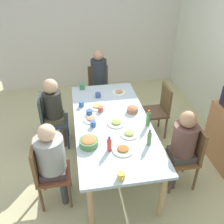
% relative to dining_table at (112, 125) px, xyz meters
% --- Properties ---
extents(ground_plane, '(6.38, 6.38, 0.00)m').
position_rel_dining_table_xyz_m(ground_plane, '(0.00, 0.00, -0.67)').
color(ground_plane, '#BDB988').
extents(wall_left, '(0.12, 4.13, 2.60)m').
position_rel_dining_table_xyz_m(wall_left, '(-2.72, 0.00, 0.63)').
color(wall_left, silver).
rests_on(wall_left, ground_plane).
extents(dining_table, '(2.25, 1.03, 0.74)m').
position_rel_dining_table_xyz_m(dining_table, '(0.00, 0.00, 0.00)').
color(dining_table, '#AFC5CF').
rests_on(dining_table, ground_plane).
extents(chair_0, '(0.40, 0.40, 0.90)m').
position_rel_dining_table_xyz_m(chair_0, '(0.56, 0.89, -0.16)').
color(chair_0, brown).
rests_on(chair_0, ground_plane).
extents(person_0, '(0.30, 0.30, 1.15)m').
position_rel_dining_table_xyz_m(person_0, '(0.56, 0.80, 0.03)').
color(person_0, '#493D43').
rests_on(person_0, ground_plane).
extents(chair_1, '(0.40, 0.40, 0.90)m').
position_rel_dining_table_xyz_m(chair_1, '(0.56, -0.89, -0.16)').
color(chair_1, brown).
rests_on(chair_1, ground_plane).
extents(person_1, '(0.34, 0.34, 1.17)m').
position_rel_dining_table_xyz_m(person_1, '(0.56, -0.81, 0.04)').
color(person_1, '#3B4238').
rests_on(person_1, ground_plane).
extents(chair_2, '(0.40, 0.40, 0.90)m').
position_rel_dining_table_xyz_m(chair_2, '(-0.56, 0.89, -0.16)').
color(chair_2, brown).
rests_on(chair_2, ground_plane).
extents(chair_3, '(0.40, 0.40, 0.90)m').
position_rel_dining_table_xyz_m(chair_3, '(-1.50, 0.00, -0.16)').
color(chair_3, brown).
rests_on(chair_3, ground_plane).
extents(person_3, '(0.30, 0.30, 1.26)m').
position_rel_dining_table_xyz_m(person_3, '(-1.41, 0.00, 0.07)').
color(person_3, '#363250').
rests_on(person_3, ground_plane).
extents(chair_4, '(0.40, 0.40, 0.90)m').
position_rel_dining_table_xyz_m(chair_4, '(-0.56, -0.89, -0.16)').
color(chair_4, '#2D3E4F').
rests_on(chair_4, ground_plane).
extents(person_4, '(0.30, 0.30, 1.17)m').
position_rel_dining_table_xyz_m(person_4, '(-0.56, -0.80, 0.04)').
color(person_4, brown).
rests_on(person_4, ground_plane).
extents(plate_0, '(0.26, 0.26, 0.04)m').
position_rel_dining_table_xyz_m(plate_0, '(0.61, 0.03, 0.08)').
color(plate_0, silver).
rests_on(plate_0, dining_table).
extents(plate_1, '(0.23, 0.23, 0.04)m').
position_rel_dining_table_xyz_m(plate_1, '(-0.08, -0.28, 0.08)').
color(plate_1, white).
rests_on(plate_1, dining_table).
extents(plate_2, '(0.22, 0.22, 0.04)m').
position_rel_dining_table_xyz_m(plate_2, '(-0.79, 0.25, 0.08)').
color(plate_2, white).
rests_on(plate_2, dining_table).
extents(plate_3, '(0.25, 0.25, 0.04)m').
position_rel_dining_table_xyz_m(plate_3, '(0.07, 0.05, 0.08)').
color(plate_3, silver).
rests_on(plate_3, dining_table).
extents(plate_4, '(0.25, 0.25, 0.04)m').
position_rel_dining_table_xyz_m(plate_4, '(-0.40, -0.15, 0.08)').
color(plate_4, white).
rests_on(plate_4, dining_table).
extents(plate_5, '(0.23, 0.23, 0.04)m').
position_rel_dining_table_xyz_m(plate_5, '(0.34, 0.17, 0.08)').
color(plate_5, silver).
rests_on(plate_5, dining_table).
extents(bowl_0, '(0.23, 0.23, 0.10)m').
position_rel_dining_table_xyz_m(bowl_0, '(0.46, -0.36, 0.12)').
color(bowl_0, '#4E8249').
rests_on(bowl_0, dining_table).
extents(bowl_1, '(0.16, 0.16, 0.09)m').
position_rel_dining_table_xyz_m(bowl_1, '(-0.19, 0.33, 0.11)').
color(bowl_1, '#9A6346').
rests_on(bowl_1, dining_table).
extents(cup_0, '(0.11, 0.08, 0.08)m').
position_rel_dining_table_xyz_m(cup_0, '(-0.27, -0.12, 0.11)').
color(cup_0, '#C25543').
rests_on(cup_0, dining_table).
extents(cup_1, '(0.12, 0.09, 0.10)m').
position_rel_dining_table_xyz_m(cup_1, '(-1.03, -0.34, 0.12)').
color(cup_1, '#43835A').
rests_on(cup_1, dining_table).
extents(cup_2, '(0.12, 0.09, 0.07)m').
position_rel_dining_table_xyz_m(cup_2, '(-0.70, -0.11, 0.10)').
color(cup_2, '#3A5297').
rests_on(cup_2, dining_table).
extents(cup_3, '(0.11, 0.07, 0.08)m').
position_rel_dining_table_xyz_m(cup_3, '(-0.46, -0.39, 0.11)').
color(cup_3, '#3363A6').
rests_on(cup_3, dining_table).
extents(cup_4, '(0.12, 0.09, 0.08)m').
position_rel_dining_table_xyz_m(cup_4, '(-0.21, -0.29, 0.11)').
color(cup_4, '#325195').
rests_on(cup_4, dining_table).
extents(cup_5, '(0.12, 0.08, 0.08)m').
position_rel_dining_table_xyz_m(cup_5, '(1.03, -0.08, 0.11)').
color(cup_5, '#DDC84B').
rests_on(cup_5, dining_table).
extents(cup_6, '(0.11, 0.07, 0.08)m').
position_rel_dining_table_xyz_m(cup_6, '(0.08, -0.27, 0.11)').
color(cup_6, '#3158A8').
rests_on(cup_6, dining_table).
extents(bottle_0, '(0.05, 0.05, 0.20)m').
position_rel_dining_table_xyz_m(bottle_0, '(0.59, -0.13, 0.16)').
color(bottle_0, '#D83C35').
rests_on(bottle_0, dining_table).
extents(bottle_1, '(0.05, 0.05, 0.21)m').
position_rel_dining_table_xyz_m(bottle_1, '(0.56, 0.36, 0.17)').
color(bottle_1, '#567C41').
rests_on(bottle_1, dining_table).
extents(bottle_2, '(0.06, 0.06, 0.24)m').
position_rel_dining_table_xyz_m(bottle_2, '(0.18, 0.46, 0.18)').
color(bottle_2, '#45813C').
rests_on(bottle_2, dining_table).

